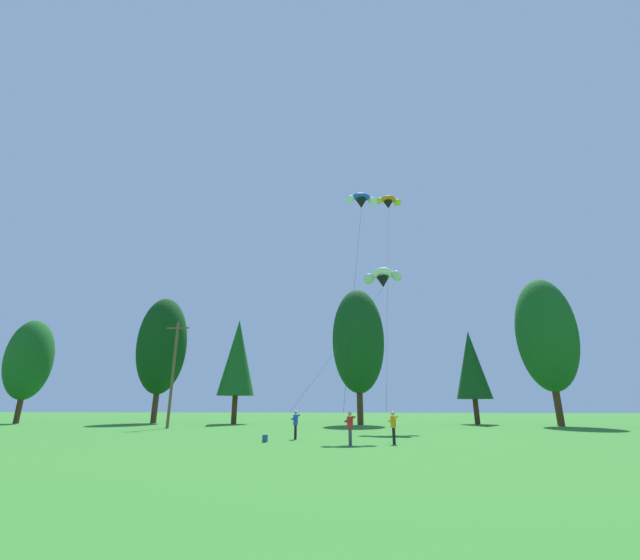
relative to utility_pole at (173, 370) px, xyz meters
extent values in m
cylinder|color=#472D19|center=(-21.81, 7.86, -3.66)|extent=(0.60, 0.60, 3.00)
ellipsoid|color=#19561E|center=(-21.81, 7.86, 2.11)|extent=(5.03, 5.03, 9.39)
cylinder|color=#472D19|center=(-6.89, 10.78, -3.27)|extent=(0.67, 0.67, 3.78)
ellipsoid|color=#0F3D14|center=(-6.89, 10.78, 4.01)|extent=(5.87, 5.87, 11.84)
cylinder|color=#472D19|center=(3.25, 9.44, -3.62)|extent=(0.60, 0.60, 3.08)
cone|color=#19561E|center=(3.25, 9.44, 2.30)|extent=(4.20, 4.20, 8.76)
cylinder|color=#472D19|center=(17.44, 8.91, -3.27)|extent=(0.67, 0.67, 3.77)
ellipsoid|color=#144719|center=(17.44, 8.91, 3.98)|extent=(5.86, 5.86, 11.80)
cylinder|color=#472D19|center=(30.27, 11.14, -3.82)|extent=(0.57, 0.57, 2.68)
cone|color=#144719|center=(30.27, 11.14, 1.34)|extent=(3.87, 3.87, 7.63)
cylinder|color=#472D19|center=(37.43, 7.60, -3.24)|extent=(0.67, 0.67, 3.84)
ellipsoid|color=#19561E|center=(37.43, 7.60, 4.14)|extent=(5.93, 5.93, 12.01)
cylinder|color=brown|center=(0.00, 0.00, -0.26)|extent=(0.26, 0.26, 9.79)
cube|color=brown|center=(0.00, 0.00, 4.03)|extent=(2.20, 0.14, 0.14)
cylinder|color=black|center=(13.49, -11.04, -4.74)|extent=(0.13, 0.13, 0.84)
cylinder|color=black|center=(13.49, -10.84, -4.74)|extent=(0.13, 0.13, 0.84)
cube|color=blue|center=(13.49, -10.94, -4.02)|extent=(0.24, 0.38, 0.60)
sphere|color=tan|center=(13.49, -10.94, -3.58)|extent=(0.22, 0.22, 0.22)
cylinder|color=blue|center=(13.49, -11.18, -3.86)|extent=(0.53, 0.09, 0.35)
cylinder|color=blue|center=(13.49, -10.70, -3.86)|extent=(0.53, 0.09, 0.35)
cylinder|color=#4C4C51|center=(17.00, -14.78, -4.74)|extent=(0.16, 0.16, 0.84)
cylinder|color=#4C4C51|center=(16.95, -14.58, -4.74)|extent=(0.16, 0.16, 0.84)
cube|color=red|center=(16.97, -14.68, -4.02)|extent=(0.33, 0.43, 0.60)
sphere|color=tan|center=(16.97, -14.68, -3.58)|extent=(0.22, 0.22, 0.22)
cylinder|color=red|center=(17.04, -14.91, -3.86)|extent=(0.53, 0.22, 0.35)
cylinder|color=red|center=(16.91, -14.45, -3.86)|extent=(0.53, 0.22, 0.35)
cylinder|color=black|center=(19.32, -13.73, -4.74)|extent=(0.14, 0.14, 0.84)
cylinder|color=black|center=(19.30, -13.53, -4.74)|extent=(0.14, 0.14, 0.84)
cube|color=orange|center=(19.31, -13.63, -4.02)|extent=(0.27, 0.40, 0.60)
sphere|color=tan|center=(19.31, -13.63, -3.58)|extent=(0.22, 0.22, 0.22)
cylinder|color=orange|center=(19.33, -13.87, -3.86)|extent=(0.53, 0.13, 0.35)
cylinder|color=orange|center=(19.29, -13.39, -3.86)|extent=(0.53, 0.13, 0.35)
ellipsoid|color=white|center=(19.96, -0.31, 8.88)|extent=(2.42, 1.98, 1.27)
ellipsoid|color=silver|center=(21.25, -0.64, 8.50)|extent=(1.18, 1.51, 1.41)
ellipsoid|color=silver|center=(18.67, 0.02, 8.50)|extent=(1.49, 1.47, 1.41)
cone|color=black|center=(20.00, -0.17, 8.06)|extent=(1.46, 1.46, 1.02)
cylinder|color=black|center=(16.57, -5.56, 2.00)|extent=(6.87, 10.78, 11.09)
ellipsoid|color=blue|center=(18.15, -3.50, 15.42)|extent=(1.92, 1.43, 0.81)
ellipsoid|color=white|center=(19.19, -3.22, 15.11)|extent=(1.13, 1.06, 0.97)
ellipsoid|color=white|center=(17.12, -3.78, 15.11)|extent=(1.01, 1.04, 0.97)
cone|color=black|center=(18.13, -3.41, 14.76)|extent=(1.18, 1.18, 0.83)
cylinder|color=black|center=(17.38, -9.09, 5.40)|extent=(1.51, 11.37, 17.89)
ellipsoid|color=orange|center=(21.58, 7.19, 20.79)|extent=(2.12, 1.76, 0.92)
ellipsoid|color=yellow|center=(22.69, 7.50, 20.46)|extent=(1.30, 1.31, 1.08)
ellipsoid|color=yellow|center=(20.47, 6.87, 20.46)|extent=(1.13, 1.29, 1.08)
cone|color=black|center=(21.55, 7.30, 20.08)|extent=(1.28, 1.28, 0.89)
cylinder|color=black|center=(20.25, -3.18, 8.05)|extent=(2.60, 20.97, 23.18)
cube|color=#234C89|center=(12.08, -13.08, -4.96)|extent=(0.25, 0.33, 0.40)
camera|label=1|loc=(17.62, -37.25, -3.15)|focal=22.61mm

